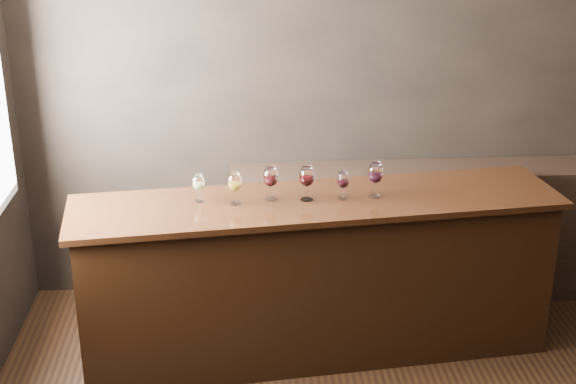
{
  "coord_description": "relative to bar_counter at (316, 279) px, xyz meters",
  "views": [
    {
      "loc": [
        -1.02,
        -3.07,
        2.82
      ],
      "look_at": [
        -0.73,
        1.34,
        1.09
      ],
      "focal_mm": 50.0,
      "sensor_mm": 36.0,
      "label": 1
    }
  ],
  "objects": [
    {
      "name": "glass_white",
      "position": [
        -0.7,
        0.01,
        0.65
      ],
      "size": [
        0.07,
        0.07,
        0.17
      ],
      "color": "white",
      "rests_on": "bar_top"
    },
    {
      "name": "glass_red_a",
      "position": [
        -0.28,
        0.02,
        0.68
      ],
      "size": [
        0.09,
        0.09,
        0.21
      ],
      "color": "white",
      "rests_on": "bar_top"
    },
    {
      "name": "glass_red_d",
      "position": [
        0.35,
        0.02,
        0.68
      ],
      "size": [
        0.09,
        0.09,
        0.22
      ],
      "color": "white",
      "rests_on": "bar_top"
    },
    {
      "name": "room_shell",
      "position": [
        0.32,
        -1.23,
        1.31
      ],
      "size": [
        5.02,
        4.52,
        2.81
      ],
      "color": "black",
      "rests_on": "ground"
    },
    {
      "name": "glass_red_b",
      "position": [
        -0.07,
        -0.0,
        0.68
      ],
      "size": [
        0.09,
        0.09,
        0.21
      ],
      "color": "white",
      "rests_on": "bar_top"
    },
    {
      "name": "glass_red_c",
      "position": [
        0.15,
        -0.0,
        0.65
      ],
      "size": [
        0.07,
        0.07,
        0.17
      ],
      "color": "white",
      "rests_on": "bar_top"
    },
    {
      "name": "back_bar_shelf",
      "position": [
        0.82,
        0.69,
        -0.02
      ],
      "size": [
        2.68,
        0.4,
        0.97
      ],
      "primitive_type": "cube",
      "color": "black",
      "rests_on": "ground"
    },
    {
      "name": "bar_counter",
      "position": [
        0.0,
        0.0,
        0.0
      ],
      "size": [
        2.9,
        0.94,
        1.0
      ],
      "primitive_type": "cube",
      "rotation": [
        0.0,
        0.0,
        0.11
      ],
      "color": "black",
      "rests_on": "ground"
    },
    {
      "name": "glass_amber",
      "position": [
        -0.49,
        -0.04,
        0.67
      ],
      "size": [
        0.08,
        0.08,
        0.2
      ],
      "color": "white",
      "rests_on": "bar_top"
    },
    {
      "name": "bar_top",
      "position": [
        -0.0,
        0.0,
        0.52
      ],
      "size": [
        3.0,
        1.01,
        0.04
      ],
      "primitive_type": "cube",
      "rotation": [
        0.0,
        0.0,
        0.11
      ],
      "color": "black",
      "rests_on": "bar_counter"
    }
  ]
}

